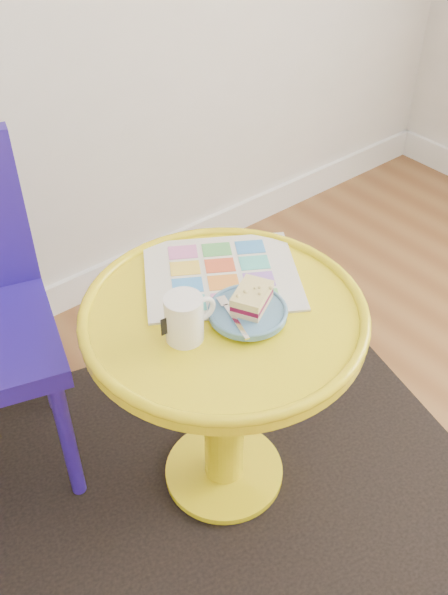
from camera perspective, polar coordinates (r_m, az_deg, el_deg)
rug at (r=1.89m, az=0.00°, el=-14.90°), size 1.53×1.38×0.01m
side_table at (r=1.56m, az=0.00°, el=-5.87°), size 0.63×0.63×0.60m
newspaper at (r=1.54m, az=-0.21°, el=1.95°), size 0.46×0.44×0.01m
mug at (r=1.35m, az=-3.37°, el=-1.68°), size 0.11×0.08×0.10m
plate at (r=1.41m, az=2.06°, el=-1.28°), size 0.17×0.17×0.02m
cake_slice at (r=1.41m, az=2.42°, el=-0.04°), size 0.12×0.10×0.04m
fork at (r=1.39m, az=0.71°, el=-1.57°), size 0.05×0.14×0.00m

